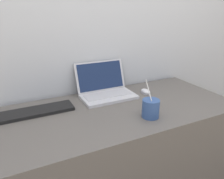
% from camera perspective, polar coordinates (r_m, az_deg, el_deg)
% --- Properties ---
extents(wall_back, '(7.00, 0.04, 2.50)m').
position_cam_1_polar(wall_back, '(1.62, -3.81, 18.55)').
color(wall_back, silver).
rests_on(wall_back, ground_plane).
extents(desk, '(1.46, 0.70, 0.71)m').
position_cam_1_polar(desk, '(1.58, 2.62, -16.32)').
color(desk, '#5B5651').
rests_on(desk, ground_plane).
extents(laptop, '(0.37, 0.29, 0.23)m').
position_cam_1_polar(laptop, '(1.55, -1.72, 0.24)').
color(laptop, silver).
rests_on(laptop, desk).
extents(drink_cup, '(0.10, 0.10, 0.22)m').
position_cam_1_polar(drink_cup, '(1.27, 10.07, -4.80)').
color(drink_cup, '#33518C').
rests_on(drink_cup, desk).
extents(computer_mouse, '(0.06, 0.09, 0.03)m').
position_cam_1_polar(computer_mouse, '(1.62, 8.78, -0.56)').
color(computer_mouse, '#B2B2B7').
rests_on(computer_mouse, desk).
extents(external_keyboard, '(0.43, 0.14, 0.02)m').
position_cam_1_polar(external_keyboard, '(1.39, -19.04, -5.41)').
color(external_keyboard, black).
rests_on(external_keyboard, desk).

